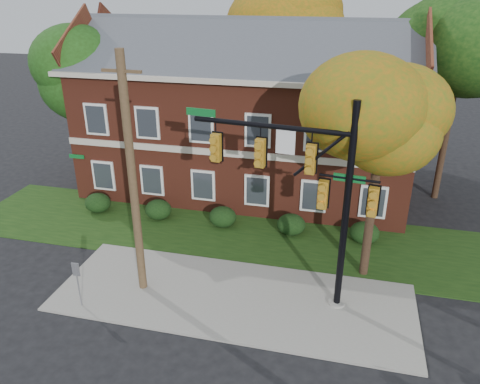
% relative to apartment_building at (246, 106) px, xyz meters
% --- Properties ---
extents(ground, '(120.00, 120.00, 0.00)m').
position_rel_apartment_building_xyz_m(ground, '(2.00, -11.95, -4.99)').
color(ground, black).
rests_on(ground, ground).
extents(sidewalk, '(14.00, 5.00, 0.08)m').
position_rel_apartment_building_xyz_m(sidewalk, '(2.00, -10.95, -4.95)').
color(sidewalk, gray).
rests_on(sidewalk, ground).
extents(grass_strip, '(30.00, 6.00, 0.04)m').
position_rel_apartment_building_xyz_m(grass_strip, '(2.00, -5.95, -4.97)').
color(grass_strip, '#193811').
rests_on(grass_strip, ground).
extents(apartment_building, '(18.80, 8.80, 9.74)m').
position_rel_apartment_building_xyz_m(apartment_building, '(0.00, 0.00, 0.00)').
color(apartment_building, maroon).
rests_on(apartment_building, ground).
extents(hedge_far_left, '(1.40, 1.26, 1.05)m').
position_rel_apartment_building_xyz_m(hedge_far_left, '(-7.00, -5.25, -4.46)').
color(hedge_far_left, black).
rests_on(hedge_far_left, ground).
extents(hedge_left, '(1.40, 1.26, 1.05)m').
position_rel_apartment_building_xyz_m(hedge_left, '(-3.50, -5.25, -4.46)').
color(hedge_left, black).
rests_on(hedge_left, ground).
extents(hedge_center, '(1.40, 1.26, 1.05)m').
position_rel_apartment_building_xyz_m(hedge_center, '(0.00, -5.25, -4.46)').
color(hedge_center, black).
rests_on(hedge_center, ground).
extents(hedge_right, '(1.40, 1.26, 1.05)m').
position_rel_apartment_building_xyz_m(hedge_right, '(3.50, -5.25, -4.46)').
color(hedge_right, black).
rests_on(hedge_right, ground).
extents(hedge_far_right, '(1.40, 1.26, 1.05)m').
position_rel_apartment_building_xyz_m(hedge_far_right, '(7.00, -5.25, -4.46)').
color(hedge_far_right, black).
rests_on(hedge_far_right, ground).
extents(tree_near_right, '(4.50, 4.25, 8.58)m').
position_rel_apartment_building_xyz_m(tree_near_right, '(7.22, -8.09, 1.68)').
color(tree_near_right, black).
rests_on(tree_near_right, ground).
extents(tree_left_rear, '(5.40, 5.10, 8.88)m').
position_rel_apartment_building_xyz_m(tree_left_rear, '(-9.73, -1.12, 1.69)').
color(tree_left_rear, black).
rests_on(tree_left_rear, ground).
extents(tree_right_rear, '(6.30, 5.95, 10.62)m').
position_rel_apartment_building_xyz_m(tree_right_rear, '(11.31, 0.86, 3.13)').
color(tree_right_rear, black).
rests_on(tree_right_rear, ground).
extents(tree_far_rear, '(6.84, 6.46, 11.52)m').
position_rel_apartment_building_xyz_m(tree_far_rear, '(1.34, 7.84, 3.86)').
color(tree_far_rear, black).
rests_on(tree_far_rear, ground).
extents(traffic_signal, '(7.13, 1.10, 7.99)m').
position_rel_apartment_building_xyz_m(traffic_signal, '(4.57, -10.28, -0.03)').
color(traffic_signal, gray).
rests_on(traffic_signal, ground).
extents(utility_pole, '(1.47, 0.33, 9.43)m').
position_rel_apartment_building_xyz_m(utility_pole, '(-1.71, -11.17, -0.20)').
color(utility_pole, '#493922').
rests_on(utility_pole, ground).
extents(sign_post, '(0.29, 0.06, 1.97)m').
position_rel_apartment_building_xyz_m(sign_post, '(-3.50, -12.84, -3.65)').
color(sign_post, slate).
rests_on(sign_post, ground).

